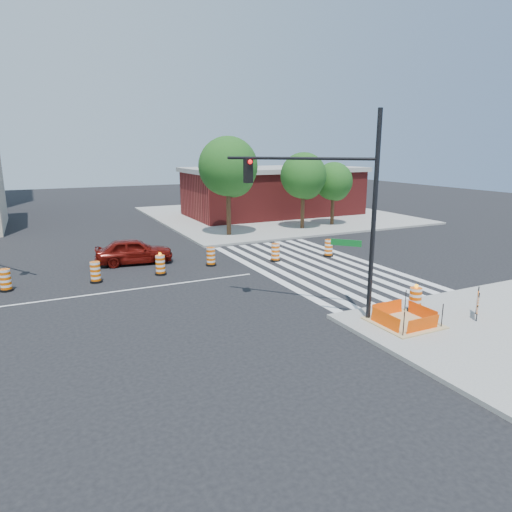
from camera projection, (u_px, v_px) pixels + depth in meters
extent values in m
plane|color=black|center=(111.00, 292.00, 20.73)|extent=(120.00, 120.00, 0.00)
cube|color=gray|center=(273.00, 215.00, 44.13)|extent=(22.00, 22.00, 0.15)
cube|color=silver|center=(263.00, 272.00, 24.06)|extent=(0.45, 13.50, 0.01)
cube|color=silver|center=(278.00, 270.00, 24.44)|extent=(0.45, 13.50, 0.01)
cube|color=silver|center=(293.00, 268.00, 24.83)|extent=(0.45, 13.50, 0.01)
cube|color=silver|center=(307.00, 267.00, 25.21)|extent=(0.45, 13.50, 0.01)
cube|color=silver|center=(320.00, 265.00, 25.59)|extent=(0.45, 13.50, 0.01)
cube|color=silver|center=(334.00, 263.00, 25.98)|extent=(0.45, 13.50, 0.01)
cube|color=silver|center=(346.00, 261.00, 26.36)|extent=(0.45, 13.50, 0.01)
cube|color=silver|center=(359.00, 260.00, 26.75)|extent=(0.45, 13.50, 0.01)
cube|color=silver|center=(111.00, 292.00, 20.73)|extent=(14.00, 0.12, 0.01)
cube|color=tan|center=(404.00, 323.00, 16.66)|extent=(2.20, 2.20, 0.05)
cube|color=#FF4D05|center=(423.00, 325.00, 15.82)|extent=(1.44, 0.02, 0.55)
cube|color=#FF4D05|center=(387.00, 309.00, 17.39)|extent=(1.44, 0.02, 0.55)
cube|color=#FF4D05|center=(385.00, 320.00, 16.22)|extent=(0.02, 1.44, 0.55)
cube|color=#FF4D05|center=(423.00, 312.00, 16.99)|extent=(0.02, 1.44, 0.55)
cylinder|color=black|center=(404.00, 324.00, 15.39)|extent=(0.04, 0.04, 0.90)
cylinder|color=black|center=(442.00, 316.00, 16.16)|extent=(0.04, 0.04, 0.90)
cylinder|color=black|center=(369.00, 308.00, 16.97)|extent=(0.04, 0.04, 0.90)
cylinder|color=black|center=(405.00, 301.00, 17.74)|extent=(0.04, 0.04, 0.90)
cube|color=maroon|center=(273.00, 194.00, 43.66)|extent=(16.00, 8.00, 4.20)
cube|color=gray|center=(273.00, 169.00, 43.13)|extent=(16.50, 8.50, 0.40)
imported|color=#600C08|center=(134.00, 251.00, 25.73)|extent=(4.46, 2.30, 1.45)
cylinder|color=black|center=(374.00, 219.00, 16.27)|extent=(0.17, 0.17, 7.58)
cylinder|color=black|center=(298.00, 158.00, 16.78)|extent=(3.96, 4.23, 0.11)
cube|color=black|center=(248.00, 171.00, 17.58)|extent=(0.30, 0.27, 0.95)
sphere|color=#FF0C0C|center=(250.00, 162.00, 17.34)|extent=(0.17, 0.17, 0.17)
cube|color=#0C591E|center=(346.00, 243.00, 16.82)|extent=(0.80, 0.86, 0.24)
cylinder|color=black|center=(414.00, 311.00, 17.80)|extent=(0.58, 0.58, 0.10)
cylinder|color=#EB5C04|center=(415.00, 299.00, 17.69)|extent=(0.46, 0.46, 0.92)
sphere|color=#FF990C|center=(416.00, 286.00, 17.57)|extent=(0.15, 0.15, 0.15)
cube|color=#EB5C04|center=(478.00, 298.00, 17.08)|extent=(0.75, 0.63, 0.31)
cube|color=#EB5C04|center=(477.00, 307.00, 17.16)|extent=(0.75, 0.63, 0.24)
cylinder|color=black|center=(478.00, 307.00, 16.76)|extent=(0.04, 0.04, 1.10)
cylinder|color=black|center=(477.00, 300.00, 17.50)|extent=(0.04, 0.04, 1.10)
cylinder|color=#382314|center=(229.00, 206.00, 33.25)|extent=(0.33, 0.33, 4.54)
sphere|color=#154B16|center=(228.00, 166.00, 32.59)|extent=(4.26, 4.26, 4.26)
sphere|color=#154B16|center=(233.00, 176.00, 33.24)|extent=(3.12, 3.12, 3.12)
sphere|color=#154B16|center=(224.00, 173.00, 32.33)|extent=(2.84, 2.84, 2.84)
cylinder|color=#382314|center=(303.00, 206.00, 36.04)|extent=(0.30, 0.30, 3.82)
sphere|color=#154B16|center=(303.00, 176.00, 35.49)|extent=(3.58, 3.58, 3.58)
sphere|color=#154B16|center=(306.00, 183.00, 36.07)|extent=(2.63, 2.63, 2.63)
sphere|color=#154B16|center=(300.00, 180.00, 35.25)|extent=(2.39, 2.39, 2.39)
cylinder|color=#382314|center=(333.00, 206.00, 37.82)|extent=(0.29, 0.29, 3.32)
sphere|color=#154B16|center=(333.00, 181.00, 37.34)|extent=(3.11, 3.11, 3.11)
sphere|color=#154B16|center=(336.00, 187.00, 37.88)|extent=(2.28, 2.28, 2.28)
sphere|color=#154B16|center=(331.00, 185.00, 37.10)|extent=(2.07, 2.07, 2.07)
cylinder|color=black|center=(7.00, 290.00, 20.94)|extent=(0.60, 0.60, 0.10)
cylinder|color=#EB5C04|center=(5.00, 279.00, 20.82)|extent=(0.48, 0.48, 0.95)
cylinder|color=black|center=(96.00, 281.00, 22.28)|extent=(0.60, 0.60, 0.10)
cylinder|color=#EB5C04|center=(95.00, 271.00, 22.16)|extent=(0.48, 0.48, 0.95)
cylinder|color=black|center=(161.00, 274.00, 23.62)|extent=(0.60, 0.60, 0.10)
cylinder|color=#EB5C04|center=(160.00, 264.00, 23.51)|extent=(0.48, 0.48, 0.95)
sphere|color=#FF990C|center=(160.00, 254.00, 23.38)|extent=(0.16, 0.16, 0.16)
cylinder|color=black|center=(211.00, 265.00, 25.45)|extent=(0.60, 0.60, 0.10)
cylinder|color=#EB5C04|center=(211.00, 256.00, 25.34)|extent=(0.48, 0.48, 0.95)
cylinder|color=black|center=(275.00, 260.00, 26.43)|extent=(0.60, 0.60, 0.10)
cylinder|color=#EB5C04|center=(275.00, 252.00, 26.31)|extent=(0.48, 0.48, 0.95)
cylinder|color=black|center=(328.00, 255.00, 27.60)|extent=(0.60, 0.60, 0.10)
cylinder|color=#EB5C04|center=(329.00, 247.00, 27.48)|extent=(0.48, 0.48, 0.95)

